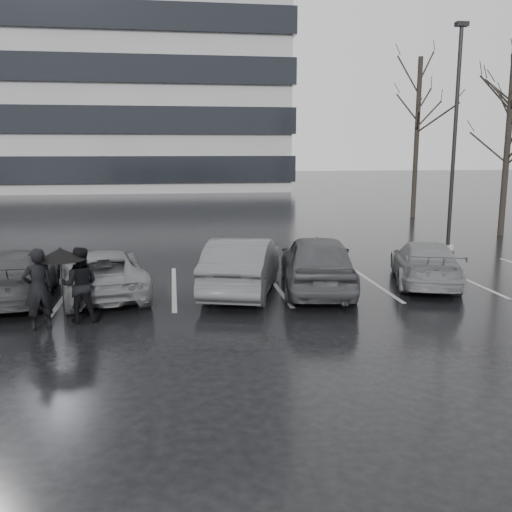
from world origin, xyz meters
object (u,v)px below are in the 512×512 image
at_px(car_main, 317,262).
at_px(tree_north, 417,139).
at_px(car_west_c, 16,275).
at_px(car_west_a, 243,265).
at_px(car_east, 425,263).
at_px(tree_ne, 507,153).
at_px(tree_east, 508,142).
at_px(car_west_b, 103,273).
at_px(pedestrian_right, 80,285).
at_px(lamp_post, 454,149).
at_px(pedestrian_left, 38,289).

xyz_separation_m(car_main, tree_north, (9.42, 15.44, 3.48)).
bearing_deg(car_west_c, car_west_a, 174.89).
distance_m(car_east, tree_ne, 15.78).
xyz_separation_m(tree_east, tree_ne, (2.50, 4.00, -0.50)).
bearing_deg(car_west_b, car_west_a, 166.69).
xyz_separation_m(car_west_b, tree_north, (14.99, 15.11, 3.65)).
bearing_deg(tree_east, pedestrian_right, -147.50).
distance_m(car_main, lamp_post, 8.87).
relative_size(car_main, pedestrian_right, 2.73).
bearing_deg(car_west_a, car_west_b, 13.24).
relative_size(car_west_c, tree_east, 0.55).
relative_size(lamp_post, tree_north, 0.95).
xyz_separation_m(tree_east, tree_north, (-1.00, 7.00, 0.25)).
height_order(lamp_post, tree_north, tree_north).
relative_size(pedestrian_left, tree_ne, 0.25).
xyz_separation_m(car_west_c, lamp_post, (14.12, 5.14, 3.07)).
relative_size(car_east, tree_east, 0.52).
relative_size(tree_ne, tree_north, 0.82).
xyz_separation_m(car_west_a, car_east, (5.18, 0.19, -0.13)).
height_order(pedestrian_left, tree_north, tree_north).
relative_size(car_west_b, tree_ne, 0.61).
relative_size(car_west_b, car_west_c, 0.98).
distance_m(car_west_b, car_east, 8.77).
height_order(car_west_b, car_east, car_east).
distance_m(car_west_a, tree_east, 15.26).
distance_m(car_west_c, pedestrian_right, 2.85).
height_order(pedestrian_left, tree_ne, tree_ne).
bearing_deg(car_west_b, pedestrian_right, 73.30).
bearing_deg(car_east, tree_east, -114.21).
bearing_deg(tree_east, car_main, -141.00).
xyz_separation_m(car_east, pedestrian_left, (-9.79, -2.67, 0.26)).
bearing_deg(tree_north, pedestrian_right, -131.29).
bearing_deg(tree_east, car_west_c, -155.62).
xyz_separation_m(car_west_a, pedestrian_right, (-3.83, -2.05, 0.10)).
relative_size(car_west_a, car_west_c, 1.02).
bearing_deg(car_west_c, lamp_post, -164.39).
distance_m(car_main, tree_ne, 18.14).
distance_m(lamp_post, tree_ne, 9.60).
bearing_deg(pedestrian_left, car_west_a, -177.82).
distance_m(car_west_a, lamp_post, 10.33).
distance_m(car_east, pedestrian_left, 10.15).
xyz_separation_m(car_main, car_west_a, (-1.98, 0.15, -0.04)).
relative_size(car_west_a, tree_ne, 0.64).
bearing_deg(lamp_post, car_west_a, -148.17).
xyz_separation_m(car_main, tree_ne, (12.92, 12.44, 2.73)).
bearing_deg(lamp_post, car_main, -140.11).
distance_m(car_west_b, tree_east, 18.25).
bearing_deg(car_west_b, car_east, 169.52).
bearing_deg(tree_east, car_west_a, -146.25).
relative_size(car_west_b, tree_east, 0.54).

